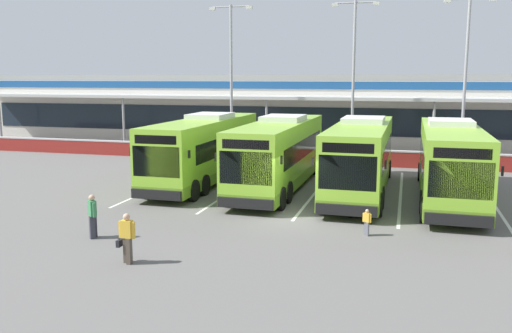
# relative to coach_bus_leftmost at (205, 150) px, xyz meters

# --- Properties ---
(ground_plane) EXTENTS (200.00, 200.00, 0.00)m
(ground_plane) POSITION_rel_coach_bus_leftmost_xyz_m (6.44, -6.45, -1.79)
(ground_plane) COLOR #605E5B
(terminal_building) EXTENTS (70.00, 13.00, 6.00)m
(terminal_building) POSITION_rel_coach_bus_leftmost_xyz_m (6.44, 20.46, 1.23)
(terminal_building) COLOR beige
(terminal_building) RESTS_ON ground
(red_barrier_wall) EXTENTS (60.00, 0.40, 1.10)m
(red_barrier_wall) POSITION_rel_coach_bus_leftmost_xyz_m (6.44, 8.05, -1.23)
(red_barrier_wall) COLOR maroon
(red_barrier_wall) RESTS_ON ground
(coach_bus_leftmost) EXTENTS (2.99, 12.17, 3.78)m
(coach_bus_leftmost) POSITION_rel_coach_bus_leftmost_xyz_m (0.00, 0.00, 0.00)
(coach_bus_leftmost) COLOR #8CC633
(coach_bus_leftmost) RESTS_ON ground
(coach_bus_left_centre) EXTENTS (2.99, 12.17, 3.78)m
(coach_bus_left_centre) POSITION_rel_coach_bus_leftmost_xyz_m (4.38, -0.56, 0.00)
(coach_bus_left_centre) COLOR #8CC633
(coach_bus_left_centre) RESTS_ON ground
(coach_bus_centre) EXTENTS (2.99, 12.17, 3.78)m
(coach_bus_centre) POSITION_rel_coach_bus_leftmost_xyz_m (8.62, -0.60, 0.00)
(coach_bus_centre) COLOR #8CC633
(coach_bus_centre) RESTS_ON ground
(coach_bus_right_centre) EXTENTS (2.99, 12.17, 3.78)m
(coach_bus_right_centre) POSITION_rel_coach_bus_leftmost_xyz_m (12.84, -1.02, 0.00)
(coach_bus_right_centre) COLOR #8CC633
(coach_bus_right_centre) RESTS_ON ground
(bay_stripe_far_west) EXTENTS (0.14, 13.00, 0.01)m
(bay_stripe_far_west) POSITION_rel_coach_bus_leftmost_xyz_m (-1.96, -0.45, -1.78)
(bay_stripe_far_west) COLOR silver
(bay_stripe_far_west) RESTS_ON ground
(bay_stripe_west) EXTENTS (0.14, 13.00, 0.01)m
(bay_stripe_west) POSITION_rel_coach_bus_leftmost_xyz_m (2.24, -0.45, -1.78)
(bay_stripe_west) COLOR silver
(bay_stripe_west) RESTS_ON ground
(bay_stripe_mid_west) EXTENTS (0.14, 13.00, 0.01)m
(bay_stripe_mid_west) POSITION_rel_coach_bus_leftmost_xyz_m (6.44, -0.45, -1.78)
(bay_stripe_mid_west) COLOR silver
(bay_stripe_mid_west) RESTS_ON ground
(bay_stripe_centre) EXTENTS (0.14, 13.00, 0.01)m
(bay_stripe_centre) POSITION_rel_coach_bus_leftmost_xyz_m (10.64, -0.45, -1.78)
(bay_stripe_centre) COLOR silver
(bay_stripe_centre) RESTS_ON ground
(bay_stripe_mid_east) EXTENTS (0.14, 13.00, 0.01)m
(bay_stripe_mid_east) POSITION_rel_coach_bus_leftmost_xyz_m (14.84, -0.45, -1.78)
(bay_stripe_mid_east) COLOR silver
(bay_stripe_mid_east) RESTS_ON ground
(pedestrian_with_handbag) EXTENTS (0.62, 0.31, 1.62)m
(pedestrian_with_handbag) POSITION_rel_coach_bus_leftmost_xyz_m (2.44, -13.30, -0.93)
(pedestrian_with_handbag) COLOR #4C4238
(pedestrian_with_handbag) RESTS_ON ground
(pedestrian_child) EXTENTS (0.33, 0.24, 1.00)m
(pedestrian_child) POSITION_rel_coach_bus_leftmost_xyz_m (9.51, -8.18, -1.24)
(pedestrian_child) COLOR slate
(pedestrian_child) RESTS_ON ground
(pedestrian_near_bin) EXTENTS (0.47, 0.42, 1.62)m
(pedestrian_near_bin) POSITION_rel_coach_bus_leftmost_xyz_m (-0.11, -11.17, -0.91)
(pedestrian_near_bin) COLOR #33333D
(pedestrian_near_bin) RESTS_ON ground
(lamp_post_west) EXTENTS (3.24, 0.28, 11.00)m
(lamp_post_west) POSITION_rel_coach_bus_leftmost_xyz_m (-1.91, 10.69, 4.50)
(lamp_post_west) COLOR #9E9EA3
(lamp_post_west) RESTS_ON ground
(lamp_post_centre) EXTENTS (3.24, 0.28, 11.00)m
(lamp_post_centre) POSITION_rel_coach_bus_leftmost_xyz_m (7.03, 10.89, 4.50)
(lamp_post_centre) COLOR #9E9EA3
(lamp_post_centre) RESTS_ON ground
(lamp_post_east) EXTENTS (3.24, 0.28, 11.00)m
(lamp_post_east) POSITION_rel_coach_bus_leftmost_xyz_m (14.41, 10.99, 4.50)
(lamp_post_east) COLOR #9E9EA3
(lamp_post_east) RESTS_ON ground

